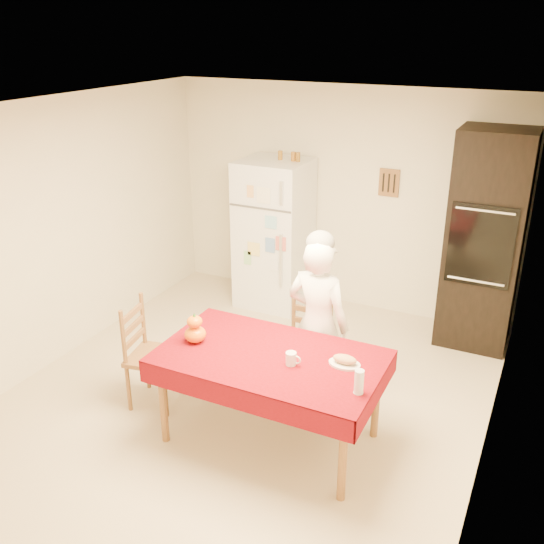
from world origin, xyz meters
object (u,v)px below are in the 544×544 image
Objects in this scene: seated_woman at (318,324)px; bread_plate at (345,364)px; pumpkin_lower at (195,334)px; coffee_mug at (291,359)px; wine_glass at (359,382)px; oven_cabinet at (485,241)px; chair_left at (147,350)px; refrigerator at (274,234)px; chair_far at (307,337)px; dining_table at (270,363)px.

bread_plate is (0.42, -0.53, 0.01)m from seated_woman.
pumpkin_lower is (-0.76, -0.70, 0.07)m from seated_woman.
wine_glass is (0.56, -0.14, 0.04)m from coffee_mug.
wine_glass is at bearing -99.42° from oven_cabinet.
bread_plate is (1.74, 0.10, 0.26)m from chair_left.
refrigerator is 2.45m from pumpkin_lower.
refrigerator is 1.79× the size of chair_far.
dining_table is 17.00× the size of coffee_mug.
pumpkin_lower is 0.72× the size of bread_plate.
bread_plate is (0.36, 0.16, -0.04)m from coffee_mug.
seated_woman is at bearing -54.24° from refrigerator.
chair_far is 0.62× the size of seated_woman.
coffee_mug is at bearing -14.86° from dining_table.
dining_table is 7.08× the size of bread_plate.
wine_glass is at bearing 132.38° from seated_woman.
pumpkin_lower is at bearing -174.24° from dining_table.
refrigerator is at bearing 101.02° from pumpkin_lower.
chair_far reaches higher than dining_table.
coffee_mug is 0.58× the size of pumpkin_lower.
chair_far is 1.40m from chair_left.
bread_plate is at bearing -105.56° from oven_cabinet.
refrigerator reaches higher than seated_woman.
seated_woman is at bearing -45.00° from chair_far.
dining_table is 9.66× the size of wine_glass.
wine_glass is (0.80, -1.01, 0.34)m from chair_far.
chair_left is at bearing 172.26° from pumpkin_lower.
chair_left is 1.98m from wine_glass.
coffee_mug is 0.57× the size of wine_glass.
refrigerator is 9.66× the size of wine_glass.
refrigerator is at bearing -178.82° from oven_cabinet.
wine_glass is (-0.43, -2.57, -0.25)m from oven_cabinet.
chair_left is 5.40× the size of wine_glass.
chair_left is (-2.37, -2.37, -0.59)m from oven_cabinet.
chair_left is 0.62× the size of seated_woman.
chair_left is at bearing -143.25° from chair_far.
bread_plate is (1.18, 0.18, -0.06)m from pumpkin_lower.
seated_woman reaches higher than wine_glass.
wine_glass reaches higher than coffee_mug.
chair_left is at bearing 30.57° from seated_woman.
chair_far is at bearing 92.87° from dining_table.
chair_left is at bearing 179.40° from dining_table.
wine_glass is at bearing -13.85° from dining_table.
dining_table is 1.12× the size of seated_woman.
chair_left is 9.50× the size of coffee_mug.
dining_table is at bearing -85.63° from chair_far.
pumpkin_lower is at bearing 174.88° from wine_glass.
refrigerator reaches higher than bread_plate.
oven_cabinet reaches higher than dining_table.
pumpkin_lower is (-1.81, -2.45, -0.27)m from oven_cabinet.
refrigerator is at bearing 115.07° from dining_table.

